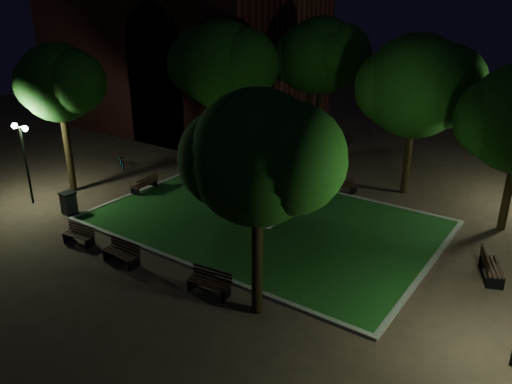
% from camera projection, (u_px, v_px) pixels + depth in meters
% --- Properties ---
extents(ground, '(80.00, 80.00, 0.00)m').
position_uv_depth(ground, '(239.00, 238.00, 21.84)').
color(ground, '#433126').
extents(lawn, '(15.00, 10.00, 0.08)m').
position_uv_depth(lawn, '(265.00, 221.00, 23.35)').
color(lawn, '#194A19').
rests_on(lawn, ground).
extents(lawn_kerb, '(15.40, 10.40, 0.12)m').
position_uv_depth(lawn_kerb, '(265.00, 221.00, 23.34)').
color(lawn_kerb, slate).
rests_on(lawn_kerb, ground).
extents(monument, '(1.40, 1.40, 3.20)m').
position_uv_depth(monument, '(265.00, 203.00, 23.00)').
color(monument, '#A8A299').
rests_on(monument, lawn).
extents(building_main, '(20.00, 12.00, 15.00)m').
position_uv_depth(building_main, '(180.00, 30.00, 38.04)').
color(building_main, '#481E18').
rests_on(building_main, ground).
extents(tree_west, '(4.84, 3.95, 7.78)m').
position_uv_depth(tree_west, '(59.00, 83.00, 24.82)').
color(tree_west, black).
rests_on(tree_west, ground).
extents(tree_north_wl, '(4.98, 4.07, 8.48)m').
position_uv_depth(tree_north_wl, '(312.00, 58.00, 29.10)').
color(tree_north_wl, black).
rests_on(tree_north_wl, ground).
extents(tree_north_er, '(6.33, 5.17, 8.25)m').
position_uv_depth(tree_north_er, '(418.00, 87.00, 24.63)').
color(tree_north_er, black).
rests_on(tree_north_er, ground).
extents(tree_se, '(5.08, 4.15, 7.51)m').
position_uv_depth(tree_se, '(259.00, 159.00, 14.71)').
color(tree_se, black).
rests_on(tree_se, ground).
extents(tree_nw, '(6.57, 5.36, 8.52)m').
position_uv_depth(tree_nw, '(215.00, 63.00, 31.57)').
color(tree_nw, black).
rests_on(tree_nw, ground).
extents(tree_far_north, '(5.56, 4.54, 8.79)m').
position_uv_depth(tree_far_north, '(323.00, 56.00, 29.49)').
color(tree_far_north, black).
rests_on(tree_far_north, ground).
extents(tree_extra, '(5.99, 4.89, 8.72)m').
position_uv_depth(tree_extra, '(225.00, 66.00, 27.35)').
color(tree_extra, black).
rests_on(tree_extra, ground).
extents(lamppost_sw, '(1.18, 0.28, 4.10)m').
position_uv_depth(lamppost_sw, '(24.00, 148.00, 24.38)').
color(lamppost_sw, black).
rests_on(lamppost_sw, ground).
extents(lamppost_nw, '(1.18, 0.28, 4.44)m').
position_uv_depth(lamppost_nw, '(175.00, 102.00, 33.68)').
color(lamppost_nw, black).
rests_on(lamppost_nw, ground).
extents(bench_near_left, '(1.67, 0.61, 0.91)m').
position_uv_depth(bench_near_left, '(122.00, 253.00, 19.66)').
color(bench_near_left, black).
rests_on(bench_near_left, ground).
extents(bench_near_right, '(1.68, 0.76, 0.89)m').
position_uv_depth(bench_near_right, '(210.00, 283.00, 17.68)').
color(bench_near_right, black).
rests_on(bench_near_right, ground).
extents(bench_west_near, '(1.52, 0.70, 0.80)m').
position_uv_depth(bench_west_near, '(79.00, 235.00, 21.24)').
color(bench_west_near, black).
rests_on(bench_west_near, ground).
extents(bench_left_side, '(0.77, 1.71, 0.91)m').
position_uv_depth(bench_left_side, '(145.00, 185.00, 26.70)').
color(bench_left_side, black).
rests_on(bench_left_side, ground).
extents(bench_right_side, '(1.23, 1.90, 0.98)m').
position_uv_depth(bench_right_side, '(490.00, 267.00, 18.61)').
color(bench_right_side, black).
rests_on(bench_right_side, ground).
extents(bench_far_side, '(1.70, 0.83, 0.89)m').
position_uv_depth(bench_far_side, '(342.00, 183.00, 26.89)').
color(bench_far_side, black).
rests_on(bench_far_side, ground).
extents(trash_bin, '(0.67, 0.67, 1.10)m').
position_uv_depth(trash_bin, '(69.00, 203.00, 24.03)').
color(trash_bin, black).
rests_on(trash_bin, ground).
extents(bicycle, '(1.55, 1.26, 0.79)m').
position_uv_depth(bicycle, '(122.00, 161.00, 30.48)').
color(bicycle, black).
rests_on(bicycle, ground).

